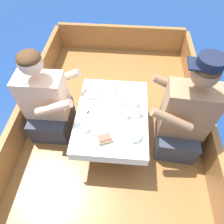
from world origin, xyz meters
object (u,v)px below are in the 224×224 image
(person_starboard, at_px, (183,118))
(coffee_cup_center, at_px, (135,103))
(sandwich, at_px, (105,139))
(tin_can, at_px, (139,113))
(person_port, at_px, (47,104))
(coffee_cup_port, at_px, (85,128))
(coffee_cup_starboard, at_px, (126,114))

(person_starboard, relative_size, coffee_cup_center, 10.38)
(sandwich, height_order, coffee_cup_center, sandwich)
(tin_can, bearing_deg, person_port, 175.03)
(person_port, xyz_separation_m, person_starboard, (1.23, -0.10, 0.04))
(coffee_cup_port, height_order, coffee_cup_center, coffee_cup_center)
(person_starboard, distance_m, sandwich, 0.70)
(person_port, bearing_deg, sandwich, -32.20)
(person_port, distance_m, coffee_cup_starboard, 0.75)
(coffee_cup_port, height_order, coffee_cup_starboard, coffee_cup_starboard)
(person_starboard, height_order, coffee_cup_starboard, person_starboard)
(person_starboard, bearing_deg, coffee_cup_starboard, 3.74)
(person_starboard, xyz_separation_m, sandwich, (-0.65, -0.26, 0.01))
(person_port, height_order, tin_can, person_port)
(coffee_cup_port, height_order, tin_can, tin_can)
(person_starboard, relative_size, coffee_cup_starboard, 10.82)
(person_port, xyz_separation_m, tin_can, (0.85, -0.07, 0.05))
(sandwich, height_order, coffee_cup_starboard, coffee_cup_starboard)
(person_starboard, height_order, coffee_cup_center, person_starboard)
(person_port, relative_size, coffee_cup_center, 9.35)
(person_starboard, distance_m, coffee_cup_center, 0.44)
(person_starboard, distance_m, coffee_cup_starboard, 0.49)
(person_starboard, relative_size, tin_can, 15.62)
(coffee_cup_starboard, bearing_deg, person_port, 172.63)
(person_port, distance_m, coffee_cup_port, 0.49)
(person_port, relative_size, person_starboard, 0.90)
(sandwich, distance_m, coffee_cup_port, 0.19)
(person_port, bearing_deg, coffee_cup_starboard, -7.88)
(person_starboard, xyz_separation_m, coffee_cup_port, (-0.82, -0.17, 0.01))
(coffee_cup_port, bearing_deg, person_port, 147.11)
(sandwich, relative_size, coffee_cup_port, 1.44)
(person_port, height_order, coffee_cup_port, person_port)
(person_port, distance_m, person_starboard, 1.24)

